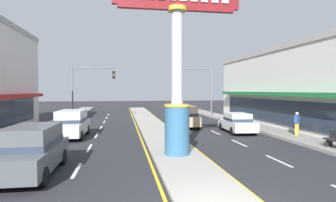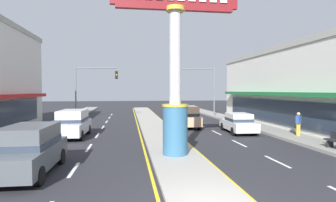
% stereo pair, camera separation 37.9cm
% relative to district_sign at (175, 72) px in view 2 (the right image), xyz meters
% --- Properties ---
extents(median_strip, '(2.46, 52.00, 0.14)m').
position_rel_district_sign_xyz_m(median_strip, '(0.00, 11.69, -4.13)').
color(median_strip, '#A39E93').
rests_on(median_strip, ground).
extents(sidewalk_left, '(2.27, 60.00, 0.18)m').
position_rel_district_sign_xyz_m(sidewalk_left, '(-8.96, 9.69, -4.11)').
color(sidewalk_left, gray).
rests_on(sidewalk_left, ground).
extents(sidewalk_right, '(2.27, 60.00, 0.18)m').
position_rel_district_sign_xyz_m(sidewalk_right, '(8.96, 9.69, -4.11)').
color(sidewalk_right, gray).
rests_on(sidewalk_right, ground).
extents(lane_markings, '(9.20, 52.00, 0.01)m').
position_rel_district_sign_xyz_m(lane_markings, '(0.00, 10.33, -4.19)').
color(lane_markings, silver).
rests_on(lane_markings, ground).
extents(district_sign, '(6.22, 1.28, 8.50)m').
position_rel_district_sign_xyz_m(district_sign, '(0.00, 0.00, 0.00)').
color(district_sign, '#33668C').
rests_on(district_sign, median_strip).
extents(storefront_right, '(10.99, 25.26, 7.06)m').
position_rel_district_sign_xyz_m(storefront_right, '(15.10, 7.79, -0.66)').
color(storefront_right, silver).
rests_on(storefront_right, ground).
extents(traffic_light_left_side, '(4.86, 0.46, 6.20)m').
position_rel_district_sign_xyz_m(traffic_light_left_side, '(-6.46, 19.37, 0.05)').
color(traffic_light_left_side, slate).
rests_on(traffic_light_left_side, ground).
extents(traffic_light_right_side, '(4.86, 0.46, 6.20)m').
position_rel_district_sign_xyz_m(traffic_light_right_side, '(6.46, 19.34, 0.05)').
color(traffic_light_right_side, slate).
rests_on(traffic_light_right_side, ground).
extents(suv_near_right_lane, '(2.15, 4.70, 1.90)m').
position_rel_district_sign_xyz_m(suv_near_right_lane, '(2.88, 10.59, -3.21)').
color(suv_near_right_lane, tan).
rests_on(suv_near_right_lane, ground).
extents(suv_far_right_lane, '(2.09, 4.66, 1.90)m').
position_rel_district_sign_xyz_m(suv_far_right_lane, '(-6.18, 6.80, -3.21)').
color(suv_far_right_lane, silver).
rests_on(suv_far_right_lane, ground).
extents(sedan_near_left_lane, '(2.03, 4.40, 1.53)m').
position_rel_district_sign_xyz_m(sedan_near_left_lane, '(6.18, 6.98, -3.41)').
color(sedan_near_left_lane, white).
rests_on(sedan_near_left_lane, ground).
extents(suv_mid_left_lane, '(2.04, 4.64, 1.90)m').
position_rel_district_sign_xyz_m(suv_mid_left_lane, '(-6.18, -1.82, -3.21)').
color(suv_mid_left_lane, '#4C5156').
rests_on(suv_mid_left_lane, ground).
extents(pedestrian_near_kerb, '(0.46, 0.40, 1.62)m').
position_rel_district_sign_xyz_m(pedestrian_near_kerb, '(9.30, 4.04, -3.10)').
color(pedestrian_near_kerb, gold).
rests_on(pedestrian_near_kerb, sidewalk_right).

